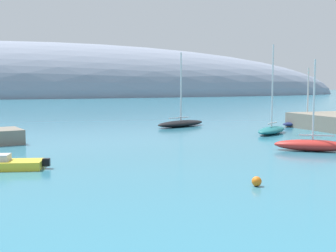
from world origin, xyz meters
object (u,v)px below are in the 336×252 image
Objects in this scene: sailboat_teal_outer_mooring at (272,129)px; sailboat_black_end_of_line at (181,123)px; sailboat_red_near_shore at (313,145)px; mooring_buoy_orange at (257,181)px; sailboat_navy_mid_mooring at (307,123)px; motorboat_yellow_alongside_breakwater at (11,164)px.

sailboat_black_end_of_line is (-5.79, 10.47, -0.01)m from sailboat_teal_outer_mooring.
sailboat_red_near_shore is 21.76m from sailboat_black_end_of_line.
sailboat_red_near_shore is 0.79× the size of sailboat_black_end_of_line.
mooring_buoy_orange is (-8.28, -30.48, -0.21)m from sailboat_black_end_of_line.
sailboat_red_near_shore is 0.85× the size of sailboat_navy_mid_mooring.
sailboat_teal_outer_mooring is at bearing -72.51° from sailboat_red_near_shore.
sailboat_red_near_shore is 13.90× the size of mooring_buoy_orange.
sailboat_navy_mid_mooring is 10.70m from sailboat_teal_outer_mooring.
sailboat_navy_mid_mooring is 16.27× the size of mooring_buoy_orange.
sailboat_red_near_shore is at bearing -165.87° from motorboat_yellow_alongside_breakwater.
sailboat_red_near_shore is 11.79m from sailboat_teal_outer_mooring.
sailboat_teal_outer_mooring is at bearing -85.79° from sailboat_black_end_of_line.
sailboat_black_end_of_line is 29.06m from motorboat_yellow_alongside_breakwater.
sailboat_teal_outer_mooring is (-8.94, -5.88, 0.06)m from sailboat_navy_mid_mooring.
sailboat_teal_outer_mooring reaches higher than sailboat_black_end_of_line.
mooring_buoy_orange is at bearing 156.33° from motorboat_yellow_alongside_breakwater.
sailboat_navy_mid_mooring is at bearing -139.10° from motorboat_yellow_alongside_breakwater.
sailboat_black_end_of_line reaches higher than mooring_buoy_orange.
sailboat_black_end_of_line is at bearing -117.77° from motorboat_yellow_alongside_breakwater.
sailboat_teal_outer_mooring is 27.72m from motorboat_yellow_alongside_breakwater.
sailboat_teal_outer_mooring is at bearing 54.88° from mooring_buoy_orange.
motorboat_yellow_alongside_breakwater is (-21.78, 0.30, -0.17)m from sailboat_red_near_shore.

